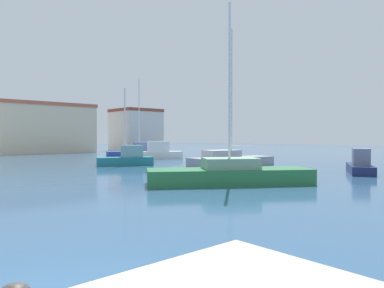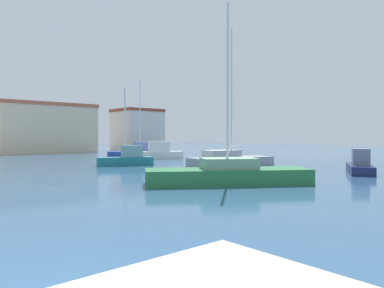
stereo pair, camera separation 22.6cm
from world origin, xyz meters
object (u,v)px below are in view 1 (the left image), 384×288
Objects in this scene: sailboat_green_inner_mooring at (229,174)px; sailboat_teal_far_left at (127,158)px; motorboat_navy_center_channel at (360,166)px; sailboat_grey_near_pier at (230,159)px; motorboat_white_outer_mooring at (156,153)px; sailboat_blue_behind_lamppost at (140,151)px.

sailboat_green_inner_mooring is 1.42× the size of sailboat_teal_far_left.
motorboat_navy_center_channel is at bearing -62.60° from sailboat_teal_far_left.
sailboat_grey_near_pier is at bearing 103.24° from motorboat_navy_center_channel.
sailboat_teal_far_left is at bearing 80.34° from sailboat_green_inner_mooring.
motorboat_navy_center_channel is at bearing -87.44° from motorboat_white_outer_mooring.
sailboat_green_inner_mooring is at bearing -114.37° from sailboat_blue_behind_lamppost.
sailboat_grey_near_pier is 11.99m from motorboat_white_outer_mooring.
motorboat_navy_center_channel is at bearing -92.56° from sailboat_blue_behind_lamppost.
sailboat_teal_far_left reaches higher than motorboat_navy_center_channel.
sailboat_teal_far_left is 9.19m from motorboat_white_outer_mooring.
sailboat_green_inner_mooring reaches higher than sailboat_teal_far_left.
sailboat_grey_near_pier is at bearing 42.32° from sailboat_green_inner_mooring.
sailboat_grey_near_pier reaches higher than sailboat_teal_far_left.
sailboat_green_inner_mooring is 28.35m from sailboat_blue_behind_lamppost.
sailboat_blue_behind_lamppost reaches higher than motorboat_white_outer_mooring.
sailboat_grey_near_pier is (8.21, 7.48, 0.02)m from sailboat_green_inner_mooring.
sailboat_blue_behind_lamppost is (11.70, 25.83, 0.04)m from sailboat_green_inner_mooring.
sailboat_grey_near_pier is 2.38× the size of motorboat_navy_center_channel.
sailboat_teal_far_left is (2.32, 13.65, 0.09)m from sailboat_green_inner_mooring.
sailboat_blue_behind_lamppost is at bearing 65.63° from sailboat_green_inner_mooring.
sailboat_green_inner_mooring is 1.95× the size of motorboat_navy_center_channel.
motorboat_navy_center_channel is at bearing -10.96° from sailboat_green_inner_mooring.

